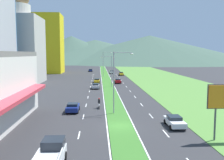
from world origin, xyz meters
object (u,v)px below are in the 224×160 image
(street_lamp_near, at_px, (116,78))
(pickup_truck_0, at_px, (51,156))
(street_lamp_far, at_px, (104,62))
(car_3, at_px, (73,107))
(car_7, at_px, (121,74))
(motorcycle_rider, at_px, (99,104))
(car_2, at_px, (97,81))
(street_lamp_mid, at_px, (110,69))
(car_5, at_px, (91,70))
(car_0, at_px, (175,121))
(car_4, at_px, (118,81))
(car_1, at_px, (96,86))
(car_6, at_px, (112,72))

(street_lamp_near, relative_size, pickup_truck_0, 1.79)
(street_lamp_far, xyz_separation_m, car_3, (-6.45, -61.12, -5.06))
(car_7, bearing_deg, motorcycle_rider, -8.52)
(car_2, distance_m, pickup_truck_0, 59.87)
(street_lamp_mid, distance_m, car_5, 60.81)
(car_0, height_order, car_4, car_4)
(car_3, bearing_deg, street_lamp_near, -102.96)
(car_3, xyz_separation_m, car_5, (0.04, 90.01, -0.01))
(pickup_truck_0, height_order, motorcycle_rider, pickup_truck_0)
(car_0, relative_size, car_1, 1.05)
(street_lamp_far, relative_size, car_5, 2.31)
(car_2, distance_m, car_3, 40.03)
(car_7, distance_m, motorcycle_rider, 65.43)
(street_lamp_near, distance_m, car_0, 11.36)
(street_lamp_near, height_order, car_0, street_lamp_near)
(street_lamp_mid, bearing_deg, street_lamp_near, -91.02)
(car_6, bearing_deg, street_lamp_far, -14.15)
(car_2, bearing_deg, street_lamp_near, -175.52)
(car_3, height_order, car_6, car_6)
(street_lamp_near, bearing_deg, car_2, 94.48)
(car_5, bearing_deg, car_6, -141.43)
(street_lamp_mid, relative_size, car_1, 2.09)
(car_2, relative_size, car_4, 0.99)
(street_lamp_near, distance_m, car_2, 41.85)
(car_0, xyz_separation_m, car_4, (-3.68, 47.55, 0.01))
(car_3, bearing_deg, motorcycle_rider, -60.78)
(street_lamp_far, distance_m, car_6, 17.11)
(street_lamp_mid, height_order, car_7, street_lamp_mid)
(car_6, xyz_separation_m, motorcycle_rider, (-6.19, -74.59, -0.01))
(motorcycle_rider, bearing_deg, car_5, 2.75)
(car_4, relative_size, car_5, 1.02)
(car_4, bearing_deg, car_7, 172.67)
(car_1, bearing_deg, car_0, -163.49)
(car_4, relative_size, car_7, 0.95)
(car_5, xyz_separation_m, car_7, (13.91, -22.93, 0.02))
(car_4, relative_size, car_6, 1.10)
(car_0, height_order, car_1, car_1)
(street_lamp_mid, bearing_deg, car_1, -141.16)
(car_5, height_order, car_7, car_7)
(street_lamp_far, bearing_deg, car_4, -80.39)
(car_2, bearing_deg, street_lamp_mid, -159.25)
(car_6, xyz_separation_m, pickup_truck_0, (-10.21, -96.88, 0.23))
(car_1, bearing_deg, street_lamp_mid, -51.16)
(car_1, relative_size, car_5, 0.95)
(street_lamp_mid, distance_m, car_7, 38.09)
(street_lamp_mid, xyz_separation_m, car_4, (2.84, 8.72, -4.33))
(car_7, bearing_deg, car_2, -20.76)
(car_7, bearing_deg, car_5, -148.75)
(motorcycle_rider, bearing_deg, street_lamp_mid, -6.62)
(street_lamp_near, relative_size, street_lamp_mid, 1.11)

